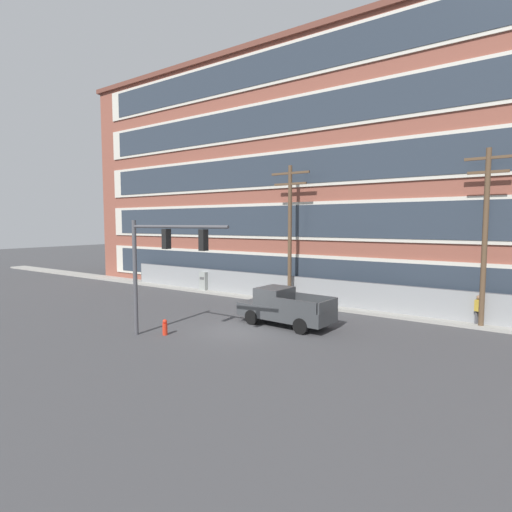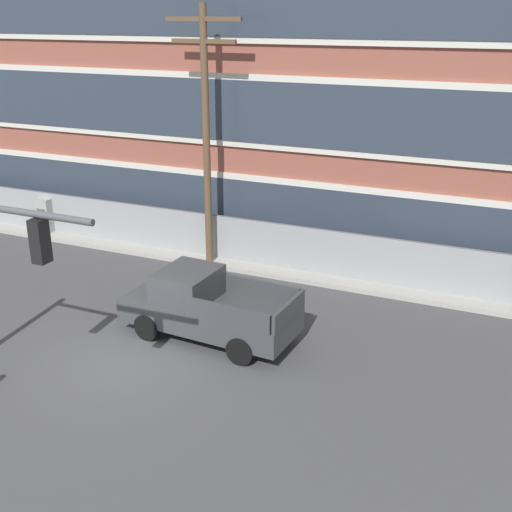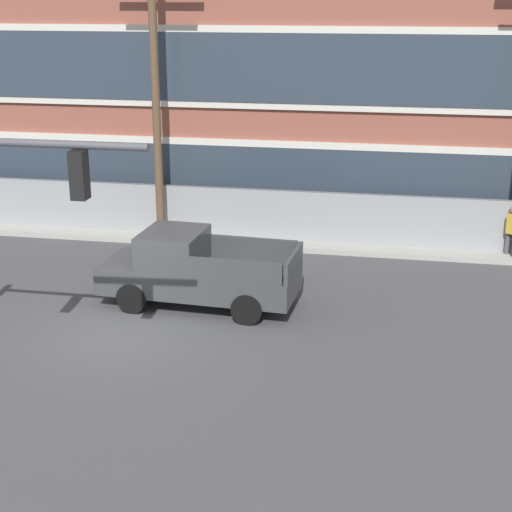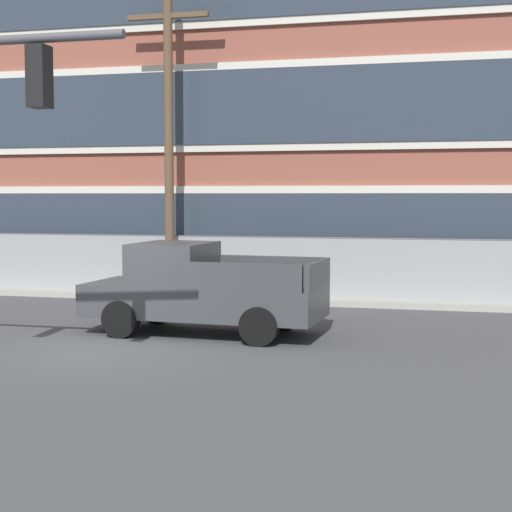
# 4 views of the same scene
# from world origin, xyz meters

# --- Properties ---
(ground_plane) EXTENTS (160.00, 160.00, 0.00)m
(ground_plane) POSITION_xyz_m (0.00, 0.00, 0.00)
(ground_plane) COLOR #424244
(sidewalk_building_side) EXTENTS (80.00, 1.65, 0.16)m
(sidewalk_building_side) POSITION_xyz_m (0.00, 7.98, 0.08)
(sidewalk_building_side) COLOR #9E9B93
(sidewalk_building_side) RESTS_ON ground
(brick_mill_building) EXTENTS (50.57, 9.09, 18.48)m
(brick_mill_building) POSITION_xyz_m (1.64, 13.05, 9.25)
(brick_mill_building) COLOR brown
(brick_mill_building) RESTS_ON ground
(chain_link_fence) EXTENTS (38.13, 0.06, 1.85)m
(chain_link_fence) POSITION_xyz_m (2.17, 7.97, 0.94)
(chain_link_fence) COLOR gray
(chain_link_fence) RESTS_ON ground
(pickup_truck_dark_grey) EXTENTS (5.28, 2.37, 1.98)m
(pickup_truck_dark_grey) POSITION_xyz_m (1.35, 2.39, 0.94)
(pickup_truck_dark_grey) COLOR #383A3D
(pickup_truck_dark_grey) RESTS_ON ground
(utility_pole_near_corner) EXTENTS (2.80, 0.26, 9.23)m
(utility_pole_near_corner) POSITION_xyz_m (-1.17, 7.44, 5.14)
(utility_pole_near_corner) COLOR brown
(utility_pole_near_corner) RESTS_ON ground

